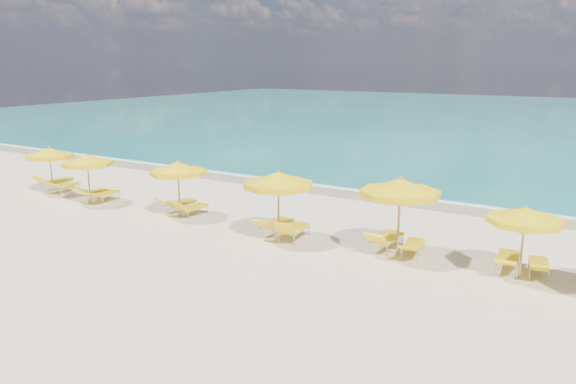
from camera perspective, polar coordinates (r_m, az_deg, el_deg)
The scene contains 24 objects.
ground_plane at distance 20.51m, azimuth -2.20°, elevation -4.08°, with size 120.00×120.00×0.00m, color beige.
ocean at distance 65.46m, azimuth 22.01°, elevation 6.91°, with size 120.00×80.00×0.30m, color #136E69.
wet_sand_band at distance 26.75m, azimuth 6.63°, elevation -0.05°, with size 120.00×2.60×0.01m, color tan.
foam_line at distance 27.46m, azimuth 7.34°, elevation 0.28°, with size 120.00×1.20×0.03m, color white.
whitecap_near at distance 37.80m, azimuth 4.57°, elevation 3.89°, with size 14.00×0.36×0.05m, color white.
whitecap_far at distance 40.82m, azimuth 27.15°, elevation 3.16°, with size 18.00×0.30×0.05m, color white.
umbrella_0 at distance 28.51m, azimuth -23.07°, elevation 3.63°, with size 2.16×2.16×2.19m.
umbrella_1 at distance 25.72m, azimuth -19.74°, elevation 3.03°, with size 2.44×2.44×2.22m.
umbrella_2 at distance 22.53m, azimuth -11.12°, elevation 2.34°, with size 2.31×2.31×2.27m.
umbrella_3 at distance 19.13m, azimuth -0.98°, elevation 1.18°, with size 2.50×2.50×2.47m.
umbrella_4 at distance 17.87m, azimuth 11.33°, elevation 0.40°, with size 3.15×3.15×2.59m.
umbrella_5 at distance 17.10m, azimuth 22.95°, elevation -2.27°, with size 2.61×2.61×2.15m.
lounger_0_left at distance 29.42m, azimuth -22.44°, elevation 0.73°, with size 0.74×2.00×0.90m.
lounger_0_right at distance 28.55m, azimuth -21.62°, elevation 0.36°, with size 0.62×1.69×0.71m.
lounger_1_left at distance 26.63m, azimuth -19.17°, elevation -0.30°, with size 0.60×1.75×0.74m.
lounger_1_right at distance 26.08m, azimuth -18.03°, elevation -0.49°, with size 0.89×1.87×0.66m.
lounger_2_left at distance 23.66m, azimuth -10.95°, elevation -1.44°, with size 0.81×1.80×0.70m.
lounger_2_right at distance 22.88m, azimuth -9.69°, elevation -1.89°, with size 0.64×1.68×0.78m.
lounger_3_left at distance 20.19m, azimuth -1.18°, elevation -3.66°, with size 0.69×1.91×0.83m.
lounger_3_right at distance 19.54m, azimuth 0.58°, elevation -4.22°, with size 0.88×1.94×0.93m.
lounger_4_left at distance 18.83m, azimuth 9.94°, elevation -5.09°, with size 0.69×1.99×0.88m.
lounger_4_right at distance 18.49m, azimuth 12.57°, elevation -5.69°, with size 0.82×1.81×0.63m.
lounger_5_left at distance 18.02m, azimuth 21.38°, elevation -6.75°, with size 0.82×1.96×0.71m.
lounger_5_right at distance 17.98m, azimuth 24.09°, elevation -7.13°, with size 0.80×1.72×0.66m.
Camera 1 is at (10.92, -16.26, 6.09)m, focal length 35.00 mm.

